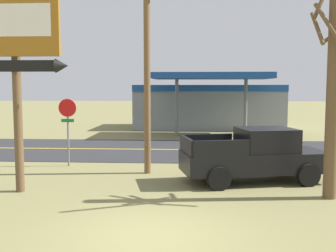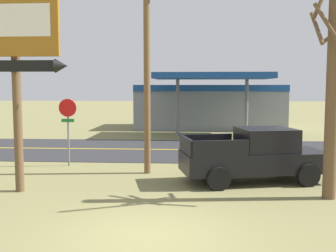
% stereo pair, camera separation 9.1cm
% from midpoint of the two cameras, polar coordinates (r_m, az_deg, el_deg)
% --- Properties ---
extents(ground_plane, '(180.00, 180.00, 0.00)m').
position_cam_midpoint_polar(ground_plane, '(9.88, -2.84, -14.99)').
color(ground_plane, olive).
extents(road_asphalt, '(140.00, 8.00, 0.02)m').
position_cam_midpoint_polar(road_asphalt, '(22.49, 0.94, -3.33)').
color(road_asphalt, '#2B2B2D').
rests_on(road_asphalt, ground).
extents(road_centre_line, '(126.00, 0.20, 0.01)m').
position_cam_midpoint_polar(road_centre_line, '(22.48, 0.94, -3.29)').
color(road_centre_line, gold).
rests_on(road_centre_line, road_asphalt).
extents(motel_sign, '(3.27, 0.54, 6.52)m').
position_cam_midpoint_polar(motel_sign, '(14.07, -20.26, 9.61)').
color(motel_sign, brown).
rests_on(motel_sign, ground).
extents(stop_sign, '(0.80, 0.08, 2.95)m').
position_cam_midpoint_polar(stop_sign, '(18.24, -13.63, 0.84)').
color(stop_sign, slate).
rests_on(stop_sign, ground).
extents(utility_pole, '(1.86, 0.26, 8.74)m').
position_cam_midpoint_polar(utility_pole, '(16.24, -2.79, 9.75)').
color(utility_pole, brown).
rests_on(utility_pole, ground).
extents(bare_tree, '(1.89, 1.96, 7.99)m').
position_cam_midpoint_polar(bare_tree, '(13.44, 22.27, 7.25)').
color(bare_tree, brown).
rests_on(bare_tree, ground).
extents(gas_station, '(12.00, 11.50, 4.40)m').
position_cam_midpoint_polar(gas_station, '(34.44, 5.81, 2.95)').
color(gas_station, gray).
rests_on(gas_station, ground).
extents(pickup_black_parked_on_lawn, '(5.51, 3.10, 1.96)m').
position_cam_midpoint_polar(pickup_black_parked_on_lawn, '(15.22, 12.25, -4.06)').
color(pickup_black_parked_on_lawn, black).
rests_on(pickup_black_parked_on_lawn, ground).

